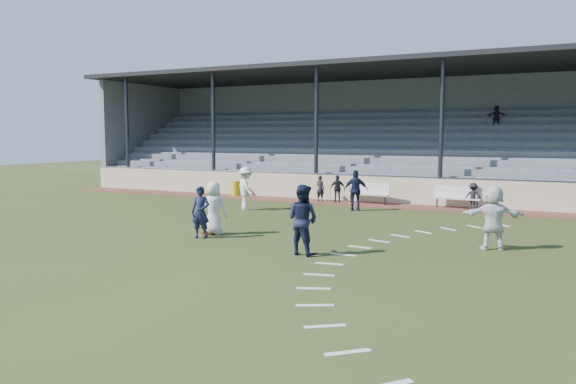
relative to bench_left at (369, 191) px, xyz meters
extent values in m
plane|color=#2E3B18|center=(0.03, -10.84, -0.58)|extent=(90.00, 90.00, 0.00)
cube|color=#592E23|center=(0.03, -0.34, -0.57)|extent=(34.00, 2.00, 0.02)
cube|color=beige|center=(0.03, 0.71, 0.02)|extent=(34.00, 0.18, 1.20)
cube|color=silver|center=(0.00, -0.12, -0.13)|extent=(2.03, 0.61, 0.06)
cube|color=silver|center=(0.00, 0.10, 0.12)|extent=(2.00, 0.27, 0.54)
cylinder|color=#2E3136|center=(-0.85, -0.03, -0.36)|extent=(0.06, 0.06, 0.40)
cylinder|color=#2E3136|center=(0.85, -0.21, -0.36)|extent=(0.06, 0.06, 0.40)
cube|color=silver|center=(3.93, -0.08, -0.13)|extent=(2.03, 0.62, 0.06)
cube|color=silver|center=(3.93, 0.14, 0.12)|extent=(1.99, 0.28, 0.54)
cylinder|color=#2E3136|center=(3.09, 0.02, -0.36)|extent=(0.06, 0.06, 0.40)
cylinder|color=#2E3136|center=(4.78, -0.17, -0.36)|extent=(0.06, 0.06, 0.40)
cylinder|color=gold|center=(-7.17, 0.14, -0.18)|extent=(0.48, 0.48, 0.76)
sphere|color=#E13E0D|center=(-1.80, -10.36, -0.48)|extent=(0.21, 0.21, 0.21)
imported|color=silver|center=(-1.84, -9.82, 0.25)|extent=(0.90, 0.68, 1.68)
imported|color=#131935|center=(-1.85, -10.52, 0.21)|extent=(0.65, 0.50, 1.59)
imported|color=#131935|center=(1.91, -11.27, 0.34)|extent=(1.02, 0.86, 1.85)
imported|color=silver|center=(-3.95, -4.28, 0.32)|extent=(1.34, 1.25, 1.81)
imported|color=#131935|center=(0.26, -2.48, 0.26)|extent=(1.07, 0.73, 1.69)
imported|color=silver|center=(6.30, -8.36, 0.30)|extent=(1.73, 0.92, 1.78)
imported|color=black|center=(-2.33, -0.16, 0.04)|extent=(0.48, 0.35, 1.21)
imported|color=black|center=(-1.46, -0.13, 0.06)|extent=(0.79, 0.58, 1.25)
imported|color=black|center=(4.60, -0.15, 0.00)|extent=(0.78, 0.52, 1.13)
cube|color=slate|center=(0.03, 1.26, 0.02)|extent=(34.00, 0.80, 1.20)
cube|color=slate|center=(0.03, 1.36, 0.67)|extent=(33.00, 0.28, 0.10)
cube|color=slate|center=(0.03, 2.06, 0.22)|extent=(34.00, 0.80, 1.60)
cube|color=slate|center=(0.03, 2.16, 1.07)|extent=(33.00, 0.28, 0.10)
cube|color=slate|center=(0.03, 2.86, 0.42)|extent=(34.00, 0.80, 2.00)
cube|color=slate|center=(0.03, 2.96, 1.47)|extent=(33.00, 0.28, 0.10)
cube|color=slate|center=(0.03, 3.66, 0.62)|extent=(34.00, 0.80, 2.40)
cube|color=slate|center=(0.03, 3.76, 1.87)|extent=(33.00, 0.28, 0.10)
cube|color=slate|center=(0.03, 4.46, 0.82)|extent=(34.00, 0.80, 2.80)
cube|color=slate|center=(0.03, 4.56, 2.27)|extent=(33.00, 0.28, 0.10)
cube|color=slate|center=(0.03, 5.26, 1.02)|extent=(34.00, 0.80, 3.20)
cube|color=slate|center=(0.03, 5.36, 2.67)|extent=(33.00, 0.28, 0.10)
cube|color=slate|center=(0.03, 6.06, 1.22)|extent=(34.00, 0.80, 3.60)
cube|color=slate|center=(0.03, 6.16, 3.07)|extent=(33.00, 0.28, 0.10)
cube|color=slate|center=(0.03, 6.86, 1.42)|extent=(34.00, 0.80, 4.00)
cube|color=slate|center=(0.03, 6.96, 3.47)|extent=(33.00, 0.28, 0.10)
cube|color=slate|center=(0.03, 7.66, 1.62)|extent=(34.00, 0.80, 4.40)
cube|color=slate|center=(0.03, 7.76, 3.87)|extent=(33.00, 0.28, 0.10)
cube|color=slate|center=(0.03, 8.26, 2.62)|extent=(34.00, 0.40, 6.40)
cube|color=slate|center=(-16.82, 4.66, 2.62)|extent=(0.30, 7.80, 6.40)
cube|color=black|center=(0.03, 4.36, 5.92)|extent=(34.60, 9.00, 0.22)
cylinder|color=#2E3136|center=(-14.97, 0.81, 2.67)|extent=(0.20, 0.20, 6.50)
cylinder|color=#2E3136|center=(-8.97, 0.81, 2.67)|extent=(0.20, 0.20, 6.50)
cylinder|color=#2E3136|center=(-2.97, 0.81, 2.67)|extent=(0.20, 0.20, 6.50)
cylinder|color=#2E3136|center=(3.03, 0.81, 2.67)|extent=(0.20, 0.20, 6.50)
cylinder|color=#2E3136|center=(0.03, 0.71, 0.67)|extent=(34.00, 0.05, 0.05)
imported|color=black|center=(4.74, 6.10, 3.53)|extent=(0.97, 0.35, 1.04)
cube|color=silver|center=(6.15, -3.83, -0.58)|extent=(0.54, 0.61, 0.01)
cube|color=silver|center=(5.32, -4.62, -0.58)|extent=(0.59, 0.56, 0.01)
cube|color=silver|center=(4.60, -5.50, -0.58)|extent=(0.64, 0.51, 0.01)
cube|color=silver|center=(3.99, -6.46, -0.58)|extent=(0.67, 0.44, 0.01)
cube|color=silver|center=(3.51, -7.50, -0.58)|extent=(0.70, 0.37, 0.01)
cube|color=silver|center=(3.16, -8.58, -0.58)|extent=(0.71, 0.29, 0.01)
cube|color=silver|center=(2.95, -9.70, -0.58)|extent=(0.71, 0.21, 0.01)
cube|color=silver|center=(2.88, -10.84, -0.58)|extent=(0.70, 0.12, 0.01)
cube|color=silver|center=(2.95, -11.98, -0.58)|extent=(0.71, 0.21, 0.01)
cube|color=silver|center=(3.16, -13.10, -0.58)|extent=(0.71, 0.29, 0.01)
cube|color=silver|center=(3.51, -14.18, -0.58)|extent=(0.70, 0.37, 0.01)
cube|color=silver|center=(3.99, -15.21, -0.58)|extent=(0.67, 0.44, 0.01)
cube|color=silver|center=(4.60, -16.18, -0.58)|extent=(0.64, 0.51, 0.01)
cube|color=silver|center=(5.32, -17.06, -0.58)|extent=(0.59, 0.56, 0.01)
camera|label=1|loc=(8.01, -24.43, 2.53)|focal=35.00mm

